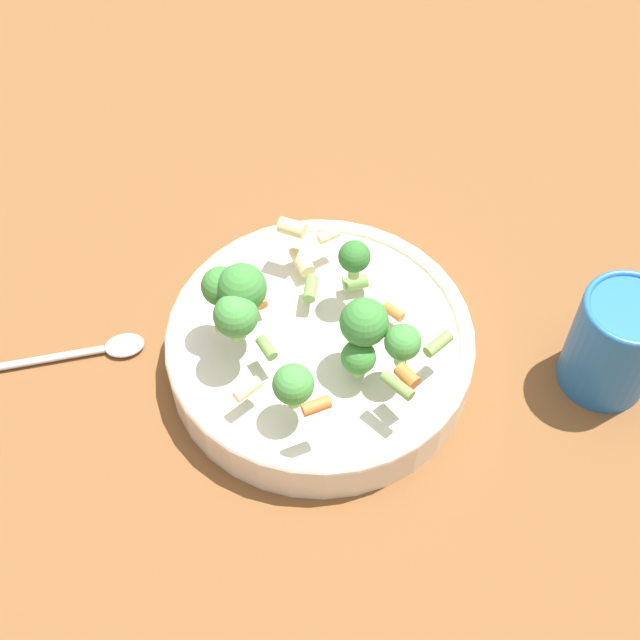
% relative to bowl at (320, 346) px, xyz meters
% --- Properties ---
extents(ground_plane, '(3.00, 3.00, 0.00)m').
position_rel_bowl_xyz_m(ground_plane, '(0.00, 0.00, -0.03)').
color(ground_plane, brown).
extents(bowl, '(0.27, 0.27, 0.05)m').
position_rel_bowl_xyz_m(bowl, '(0.00, 0.00, 0.00)').
color(bowl, silver).
rests_on(bowl, ground_plane).
extents(pasta_salad, '(0.19, 0.21, 0.08)m').
position_rel_bowl_xyz_m(pasta_salad, '(-0.02, -0.01, 0.07)').
color(pasta_salad, '#8CB766').
rests_on(pasta_salad, bowl).
extents(cup, '(0.08, 0.08, 0.10)m').
position_rel_bowl_xyz_m(cup, '(0.24, -0.07, 0.03)').
color(cup, '#2366B2').
rests_on(cup, ground_plane).
extents(spoon, '(0.19, 0.03, 0.01)m').
position_rel_bowl_xyz_m(spoon, '(-0.21, 0.05, -0.02)').
color(spoon, silver).
rests_on(spoon, ground_plane).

